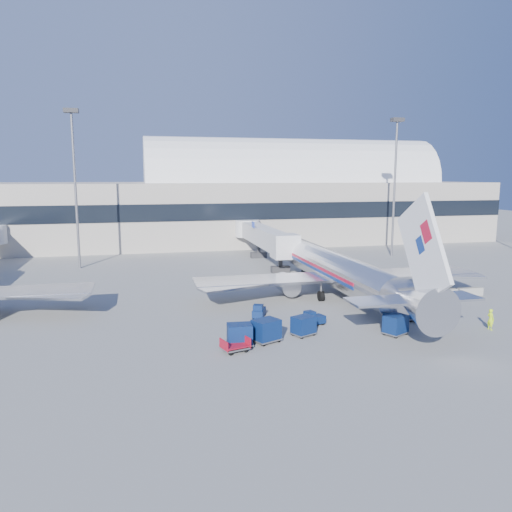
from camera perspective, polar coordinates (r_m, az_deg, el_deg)
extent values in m
plane|color=gray|center=(48.87, 0.69, -6.65)|extent=(260.00, 260.00, 0.00)
cube|color=#B2AA9E|center=(102.81, -20.91, 4.46)|extent=(170.00, 28.00, 12.00)
cube|color=black|center=(88.97, -22.11, 4.40)|extent=(170.00, 0.40, 3.00)
cylinder|color=white|center=(106.37, 3.93, 8.41)|extent=(60.00, 18.00, 18.00)
cylinder|color=silver|center=(56.84, 9.06, -1.52)|extent=(3.80, 28.00, 3.80)
sphere|color=silver|center=(69.80, 4.71, 0.53)|extent=(3.72, 3.72, 3.72)
cone|color=silver|center=(41.90, 17.92, -5.12)|extent=(3.80, 6.00, 3.80)
cube|color=#B90E2B|center=(57.70, 8.69, -1.10)|extent=(3.85, 20.16, 0.32)
cube|color=navy|center=(57.77, 8.68, -1.46)|extent=(3.85, 20.16, 0.32)
cube|color=white|center=(40.65, 18.59, 0.75)|extent=(0.35, 7.79, 8.74)
cube|color=silver|center=(42.27, 17.59, -4.70)|extent=(11.00, 3.00, 0.18)
cube|color=silver|center=(56.04, 9.43, -2.31)|extent=(32.00, 5.00, 0.28)
cylinder|color=#B7B7BC|center=(55.79, 3.58, -3.25)|extent=(2.10, 3.80, 2.10)
cylinder|color=#B7B7BC|center=(59.85, 13.72, -2.65)|extent=(2.10, 3.80, 2.10)
cylinder|color=black|center=(67.41, 5.47, -1.90)|extent=(0.40, 0.90, 0.90)
cube|color=silver|center=(78.53, 0.81, 2.33)|extent=(2.70, 24.00, 2.70)
cube|color=silver|center=(66.86, 3.35, 1.12)|extent=(3.40, 3.20, 3.20)
cylinder|color=silver|center=(89.66, -0.98, 3.18)|extent=(4.40, 4.40, 3.00)
cube|color=#2D2D30|center=(69.28, 2.81, -0.43)|extent=(0.50, 0.50, 3.00)
cube|color=#2D2D30|center=(69.52, 2.80, -1.53)|extent=(2.60, 1.00, 0.90)
cube|color=#2D2D30|center=(81.70, 0.29, 1.04)|extent=(0.50, 0.50, 3.00)
cube|color=#2D2D30|center=(81.90, 0.29, 0.10)|extent=(2.60, 1.00, 0.90)
cube|color=navy|center=(77.97, -0.33, 3.61)|extent=(0.12, 1.40, 0.90)
cylinder|color=slate|center=(76.17, -19.91, 6.86)|extent=(0.36, 0.36, 22.00)
cube|color=#2D2D30|center=(76.67, -20.39, 15.32)|extent=(2.00, 1.20, 0.60)
cylinder|color=slate|center=(86.24, 15.53, 7.27)|extent=(0.36, 0.36, 22.00)
cube|color=#2D2D30|center=(86.68, 15.86, 14.75)|extent=(2.00, 1.20, 0.60)
cube|color=#9E9E96|center=(57.41, 17.95, -4.25)|extent=(3.00, 0.55, 0.90)
cube|color=#9E9E96|center=(59.16, 20.70, -4.01)|extent=(3.00, 0.55, 0.90)
cube|color=#9E9E96|center=(61.05, 23.28, -3.77)|extent=(3.00, 0.55, 0.90)
cube|color=#091C48|center=(45.53, 6.60, -7.25)|extent=(2.30, 1.67, 0.68)
cube|color=#091C48|center=(45.11, 6.16, -6.69)|extent=(1.06, 1.12, 0.63)
cylinder|color=black|center=(46.34, 6.97, -7.28)|extent=(0.54, 0.35, 0.50)
cube|color=#091C48|center=(50.72, 16.20, -5.74)|extent=(2.72, 1.82, 0.81)
cube|color=#091C48|center=(50.42, 15.63, -5.04)|extent=(1.21, 1.29, 0.76)
cylinder|color=black|center=(51.48, 16.97, -5.89)|extent=(0.65, 0.38, 0.61)
cube|color=#091C48|center=(47.68, 0.35, -6.44)|extent=(1.76, 2.29, 0.67)
cube|color=#091C48|center=(47.12, 0.25, -5.96)|extent=(1.14, 1.09, 0.62)
cylinder|color=black|center=(48.49, 0.03, -6.47)|extent=(0.38, 0.53, 0.50)
cube|color=#091C48|center=(42.46, 5.44, -7.83)|extent=(2.18, 1.99, 1.43)
cube|color=slate|center=(42.67, 5.42, -8.75)|extent=(2.29, 2.08, 0.10)
cylinder|color=black|center=(43.50, 5.60, -8.43)|extent=(0.42, 0.31, 0.39)
cube|color=#091C48|center=(40.60, 1.18, -8.39)|extent=(2.49, 2.27, 1.62)
cube|color=slate|center=(40.86, 1.18, -9.49)|extent=(2.61, 2.36, 0.11)
cylinder|color=black|center=(41.79, 1.48, -9.09)|extent=(0.48, 0.35, 0.45)
cube|color=#091C48|center=(39.72, -1.88, -8.87)|extent=(2.04, 1.64, 1.55)
cube|color=slate|center=(39.96, -1.88, -9.94)|extent=(2.15, 1.71, 0.11)
cylinder|color=black|center=(40.61, -0.92, -9.65)|extent=(0.44, 0.20, 0.43)
cube|color=#091C48|center=(44.00, 15.67, -7.47)|extent=(2.29, 2.12, 1.48)
cube|color=slate|center=(44.22, 15.63, -8.40)|extent=(2.41, 2.21, 0.10)
cylinder|color=black|center=(45.09, 15.54, -8.08)|extent=(0.44, 0.33, 0.41)
cube|color=#091C48|center=(48.82, 17.99, -5.87)|extent=(2.38, 2.15, 1.57)
cube|color=slate|center=(49.03, 17.95, -6.77)|extent=(2.50, 2.25, 0.11)
cylinder|color=black|center=(49.72, 18.72, -6.61)|extent=(0.47, 0.33, 0.43)
cube|color=slate|center=(38.71, -2.40, -10.45)|extent=(2.34, 1.91, 0.11)
cube|color=maroon|center=(38.65, -2.40, -10.19)|extent=(2.35, 1.95, 0.07)
cylinder|color=black|center=(39.47, -1.90, -10.27)|extent=(0.40, 0.25, 0.37)
imported|color=#AAD916|center=(48.36, 25.23, -6.56)|extent=(0.52, 0.73, 1.87)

